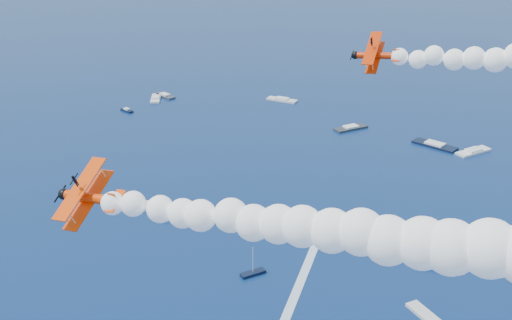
# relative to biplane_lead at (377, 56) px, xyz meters

# --- Properties ---
(biplane_lead) EXTENTS (7.70, 9.58, 7.95)m
(biplane_lead) POSITION_rel_biplane_lead_xyz_m (0.00, 0.00, 0.00)
(biplane_lead) COLOR red
(biplane_trail) EXTENTS (8.94, 10.89, 8.91)m
(biplane_trail) POSITION_rel_biplane_lead_xyz_m (-24.12, -40.41, -6.88)
(biplane_trail) COLOR #FF4005
(smoke_trail_trail) EXTENTS (53.17, 18.04, 9.66)m
(smoke_trail_trail) POSITION_rel_biplane_lead_xyz_m (2.07, -43.73, -4.90)
(smoke_trail_trail) COLOR white
(spectator_boats) EXTENTS (196.21, 169.61, 0.70)m
(spectator_boats) POSITION_rel_biplane_lead_xyz_m (-18.97, 75.02, -59.01)
(spectator_boats) COLOR #303640
(spectator_boats) RESTS_ON ground
(boat_wakes) EXTENTS (90.87, 67.87, 0.04)m
(boat_wakes) POSITION_rel_biplane_lead_xyz_m (-50.69, 4.20, -59.33)
(boat_wakes) COLOR white
(boat_wakes) RESTS_ON ground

